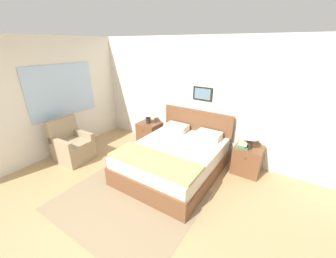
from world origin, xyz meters
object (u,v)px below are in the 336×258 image
at_px(bed, 174,159).
at_px(table_lamp_near_window, 148,112).
at_px(table_lamp_by_door, 251,134).
at_px(nightstand_by_door, 247,160).
at_px(nightstand_near_window, 149,133).
at_px(armchair, 72,146).

bearing_deg(bed, table_lamp_near_window, 148.33).
bearing_deg(table_lamp_near_window, bed, -31.67).
xyz_separation_m(table_lamp_near_window, table_lamp_by_door, (2.47, 0.00, 0.00)).
distance_m(nightstand_by_door, table_lamp_by_door, 0.57).
bearing_deg(table_lamp_near_window, table_lamp_by_door, 0.00).
relative_size(bed, table_lamp_near_window, 4.94).
height_order(nightstand_near_window, table_lamp_by_door, table_lamp_by_door).
bearing_deg(table_lamp_by_door, nightstand_by_door, 63.64).
distance_m(armchair, table_lamp_near_window, 1.90).
height_order(table_lamp_near_window, table_lamp_by_door, same).
distance_m(nightstand_near_window, table_lamp_near_window, 0.57).
relative_size(nightstand_by_door, table_lamp_near_window, 1.33).
bearing_deg(table_lamp_by_door, bed, -147.98).
distance_m(bed, nightstand_near_window, 1.47).
distance_m(nightstand_near_window, table_lamp_by_door, 2.53).
bearing_deg(armchair, table_lamp_by_door, 113.04).
height_order(bed, nightstand_by_door, bed).
height_order(bed, table_lamp_near_window, bed).
height_order(nightstand_by_door, table_lamp_near_window, table_lamp_near_window).
relative_size(armchair, table_lamp_by_door, 2.23).
height_order(armchair, nightstand_near_window, armchair).
relative_size(bed, nightstand_by_door, 3.71).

